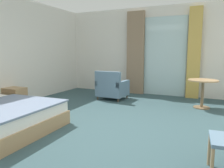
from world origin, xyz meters
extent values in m
cube|color=#334C51|center=(0.00, 0.00, -0.05)|extent=(6.47, 7.77, 0.10)
cube|color=silver|center=(0.00, 3.63, 1.41)|extent=(6.07, 0.12, 2.82)
cube|color=silver|center=(0.41, 3.55, 1.24)|extent=(1.38, 0.02, 2.48)
cube|color=#897056|center=(-0.50, 3.45, 1.34)|extent=(0.58, 0.10, 2.69)
cube|color=tan|center=(1.32, 3.45, 1.34)|extent=(0.37, 0.10, 2.69)
cube|color=slate|center=(-1.34, -0.89, 0.46)|extent=(1.49, 1.67, 0.03)
cube|color=tan|center=(-2.67, 0.43, 0.24)|extent=(0.50, 0.38, 0.49)
cube|color=#8F704E|center=(-2.67, 0.23, 0.34)|extent=(0.42, 0.01, 0.12)
cylinder|color=tan|center=(1.86, -0.66, 0.20)|extent=(0.04, 0.04, 0.40)
cylinder|color=tan|center=(1.89, -1.09, 0.20)|extent=(0.04, 0.04, 0.40)
cube|color=slate|center=(-0.82, 2.34, 0.25)|extent=(0.83, 0.77, 0.29)
cube|color=slate|center=(-0.84, 2.04, 0.62)|extent=(0.79, 0.17, 0.45)
cube|color=slate|center=(-0.48, 2.32, 0.47)|extent=(0.14, 0.72, 0.16)
cube|color=slate|center=(-1.16, 2.36, 0.47)|extent=(0.14, 0.72, 0.16)
cylinder|color=#4C3D2D|center=(-0.47, 2.62, 0.05)|extent=(0.04, 0.04, 0.10)
cylinder|color=#4C3D2D|center=(-1.13, 2.66, 0.05)|extent=(0.04, 0.04, 0.10)
cylinder|color=#4C3D2D|center=(-0.51, 2.02, 0.05)|extent=(0.04, 0.04, 0.10)
cylinder|color=#4C3D2D|center=(-1.17, 2.06, 0.05)|extent=(0.04, 0.04, 0.10)
cylinder|color=tan|center=(1.65, 2.29, 0.69)|extent=(0.71, 0.71, 0.03)
cylinder|color=brown|center=(1.65, 2.29, 0.34)|extent=(0.07, 0.07, 0.68)
cylinder|color=brown|center=(1.65, 2.29, 0.01)|extent=(0.39, 0.39, 0.02)
camera|label=1|loc=(1.83, -3.44, 1.38)|focal=34.84mm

